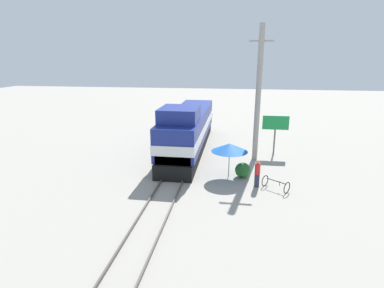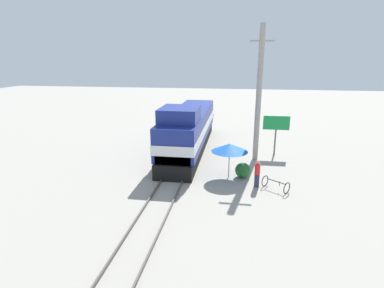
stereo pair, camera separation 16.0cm
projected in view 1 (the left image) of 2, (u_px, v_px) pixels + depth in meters
name	position (u px, v px, depth m)	size (l,w,h in m)	color
ground_plane	(180.00, 166.00, 22.68)	(120.00, 120.00, 0.00)	gray
rail_near	(171.00, 165.00, 22.76)	(0.08, 43.63, 0.15)	#4C4742
rail_far	(190.00, 166.00, 22.56)	(0.08, 43.63, 0.15)	#4C4742
locomotive	(188.00, 130.00, 25.94)	(2.93, 14.92, 4.52)	black
utility_pole	(258.00, 94.00, 22.94)	(1.80, 0.42, 10.36)	#9E998E
vendor_umbrella	(230.00, 147.00, 20.07)	(2.47, 2.47, 2.41)	#4C4C4C
billboard_sign	(275.00, 125.00, 24.90)	(2.15, 0.12, 3.32)	#595959
shrub_cluster	(243.00, 170.00, 20.49)	(1.05, 1.05, 1.05)	#236028
person_bystander	(257.00, 172.00, 18.86)	(0.34, 0.34, 1.80)	#2D3347
bicycle	(276.00, 184.00, 18.59)	(1.70, 1.54, 0.73)	black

